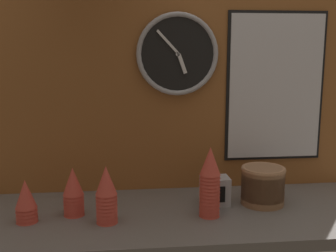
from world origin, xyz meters
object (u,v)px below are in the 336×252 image
object	(u,v)px
cup_stack_center_left	(106,195)
bowl_stack_right	(263,185)
wall_clock	(179,54)
menu_board	(275,87)
cup_stack_center_right	(210,182)
cup_stack_left	(73,191)
napkin_dispenser	(215,191)
cup_stack_far_left	(26,201)

from	to	relation	value
cup_stack_center_left	bowl_stack_right	world-z (taller)	cup_stack_center_left
wall_clock	menu_board	world-z (taller)	menu_board
cup_stack_center_right	menu_board	xyz separation A→B (m)	(0.33, 0.30, 0.30)
bowl_stack_right	menu_board	world-z (taller)	menu_board
cup_stack_left	napkin_dispenser	xyz separation A→B (m)	(0.52, 0.05, -0.03)
cup_stack_far_left	bowl_stack_right	xyz separation A→B (m)	(0.85, 0.08, 0.00)
cup_stack_center_left	cup_stack_far_left	bearing A→B (deg)	172.71
cup_stack_center_right	napkin_dispenser	world-z (taller)	cup_stack_center_right
bowl_stack_right	wall_clock	xyz separation A→B (m)	(-0.30, 0.20, 0.48)
napkin_dispenser	cup_stack_left	bearing A→B (deg)	-174.62
wall_clock	cup_stack_center_right	bearing A→B (deg)	-75.95
cup_stack_center_right	napkin_dispenser	size ratio (longest dim) A/B	2.35
cup_stack_left	bowl_stack_right	world-z (taller)	cup_stack_left
cup_stack_left	napkin_dispenser	size ratio (longest dim) A/B	1.64
cup_stack_far_left	wall_clock	xyz separation A→B (m)	(0.56, 0.28, 0.49)
cup_stack_center_right	menu_board	distance (m)	0.54
cup_stack_far_left	cup_stack_left	size ratio (longest dim) A/B	0.86
cup_stack_far_left	cup_stack_center_left	size ratio (longest dim) A/B	0.75
cup_stack_center_right	cup_stack_left	size ratio (longest dim) A/B	1.43
cup_stack_far_left	napkin_dispenser	size ratio (longest dim) A/B	1.40
wall_clock	menu_board	distance (m)	0.43
menu_board	cup_stack_center_right	bearing A→B (deg)	-137.70
menu_board	napkin_dispenser	distance (m)	0.51
cup_stack_center_left	wall_clock	xyz separation A→B (m)	(0.28, 0.31, 0.46)
cup_stack_far_left	bowl_stack_right	distance (m)	0.86
cup_stack_far_left	menu_board	world-z (taller)	menu_board
napkin_dispenser	cup_stack_center_right	bearing A→B (deg)	-111.57
bowl_stack_right	cup_stack_far_left	bearing A→B (deg)	-174.62
wall_clock	cup_stack_left	bearing A→B (deg)	-149.88
wall_clock	bowl_stack_right	bearing A→B (deg)	-33.71
bowl_stack_right	napkin_dispenser	distance (m)	0.18
bowl_stack_right	cup_stack_center_right	bearing A→B (deg)	-156.98
cup_stack_center_right	bowl_stack_right	world-z (taller)	cup_stack_center_right
cup_stack_center_right	cup_stack_left	bearing A→B (deg)	172.78
bowl_stack_right	wall_clock	world-z (taller)	wall_clock
cup_stack_center_left	napkin_dispenser	world-z (taller)	cup_stack_center_left
cup_stack_far_left	wall_clock	world-z (taller)	wall_clock
cup_stack_center_right	cup_stack_far_left	size ratio (longest dim) A/B	1.67
cup_stack_center_right	bowl_stack_right	size ratio (longest dim) A/B	1.51
cup_stack_center_right	menu_board	size ratio (longest dim) A/B	0.41
cup_stack_center_left	napkin_dispenser	bearing A→B (deg)	17.87
cup_stack_far_left	cup_stack_center_left	world-z (taller)	cup_stack_center_left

